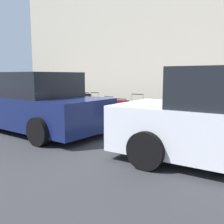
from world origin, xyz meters
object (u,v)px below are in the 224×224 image
object	(u,v)px
suitcase_teal_5	(137,112)
bollard_post	(35,100)
fire_hydrant	(51,101)
parked_car_navy_1	(35,104)
suitcase_maroon_6	(121,110)
suitcase_olive_3	(175,115)
suitcase_black_2	(196,119)
suitcase_olive_10	(73,106)
suitcase_silver_7	(109,108)
suitcase_navy_4	(155,112)
suitcase_red_8	(95,110)
suitcase_navy_11	(62,104)
suitcase_red_1	(219,121)
suitcase_black_9	(84,105)

from	to	relation	value
suitcase_teal_5	bollard_post	bearing A→B (deg)	2.27
fire_hydrant	parked_car_navy_1	distance (m)	2.76
suitcase_maroon_6	suitcase_olive_3	bearing A→B (deg)	-177.98
suitcase_black_2	bollard_post	bearing A→B (deg)	1.38
suitcase_olive_10	parked_car_navy_1	world-z (taller)	parked_car_navy_1
suitcase_black_2	suitcase_silver_7	size ratio (longest dim) A/B	1.13
suitcase_navy_4	bollard_post	distance (m)	5.08
suitcase_silver_7	suitcase_red_8	xyz separation A→B (m)	(0.48, 0.12, -0.07)
suitcase_olive_10	suitcase_navy_11	size ratio (longest dim) A/B	0.94
suitcase_red_1	fire_hydrant	bearing A→B (deg)	-0.15
suitcase_olive_10	suitcase_red_8	bearing A→B (deg)	175.87
suitcase_silver_7	parked_car_navy_1	bearing A→B (deg)	66.62
suitcase_red_1	parked_car_navy_1	xyz separation A→B (m)	(4.34, 2.11, 0.34)
suitcase_black_2	fire_hydrant	xyz separation A→B (m)	(5.51, 0.00, 0.14)
bollard_post	suitcase_black_2	bearing A→B (deg)	-178.62
suitcase_red_1	suitcase_navy_4	distance (m)	1.77
suitcase_black_2	bollard_post	xyz separation A→B (m)	(6.26, 0.15, 0.16)
suitcase_maroon_6	bollard_post	bearing A→B (deg)	2.25
suitcase_navy_4	suitcase_teal_5	distance (m)	0.57
suitcase_red_1	bollard_post	size ratio (longest dim) A/B	0.71
suitcase_red_1	suitcase_olive_3	bearing A→B (deg)	-3.92
suitcase_navy_4	suitcase_red_8	world-z (taller)	suitcase_red_8
parked_car_navy_1	bollard_post	bearing A→B (deg)	-38.30
suitcase_black_2	suitcase_silver_7	distance (m)	2.82
suitcase_black_9	bollard_post	world-z (taller)	bollard_post
suitcase_red_8	suitcase_navy_11	distance (m)	1.55
suitcase_black_2	suitcase_maroon_6	world-z (taller)	suitcase_black_2
suitcase_black_2	suitcase_navy_4	xyz separation A→B (m)	(1.18, -0.06, 0.07)
suitcase_maroon_6	bollard_post	world-z (taller)	bollard_post
suitcase_olive_10	suitcase_navy_4	bearing A→B (deg)	-179.15
suitcase_navy_11	parked_car_navy_1	distance (m)	2.36
suitcase_navy_4	suitcase_maroon_6	xyz separation A→B (m)	(1.13, 0.06, -0.02)
suitcase_black_9	suitcase_red_1	bearing A→B (deg)	179.54
fire_hydrant	suitcase_black_9	bearing A→B (deg)	-179.31
suitcase_olive_3	suitcase_silver_7	xyz separation A→B (m)	(2.22, 0.01, 0.02)
suitcase_olive_10	suitcase_black_2	bearing A→B (deg)	179.82
suitcase_navy_4	parked_car_navy_1	bearing A→B (deg)	40.27
suitcase_maroon_6	suitcase_olive_10	xyz separation A→B (m)	(2.06, -0.01, 0.01)
suitcase_navy_4	suitcase_navy_11	distance (m)	3.66
suitcase_silver_7	suitcase_olive_10	size ratio (longest dim) A/B	0.76
suitcase_red_8	fire_hydrant	xyz separation A→B (m)	(2.21, -0.06, 0.15)
fire_hydrant	suitcase_red_1	bearing A→B (deg)	179.85
suitcase_black_9	fire_hydrant	world-z (taller)	suitcase_black_9
suitcase_silver_7	suitcase_navy_11	distance (m)	2.03
suitcase_red_1	suitcase_silver_7	distance (m)	3.40
suitcase_navy_11	bollard_post	distance (m)	1.42
suitcase_olive_3	suitcase_red_8	bearing A→B (deg)	2.70
suitcase_olive_3	parked_car_navy_1	size ratio (longest dim) A/B	0.22
bollard_post	suitcase_olive_10	bearing A→B (deg)	-175.03
suitcase_navy_4	suitcase_maroon_6	distance (m)	1.13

